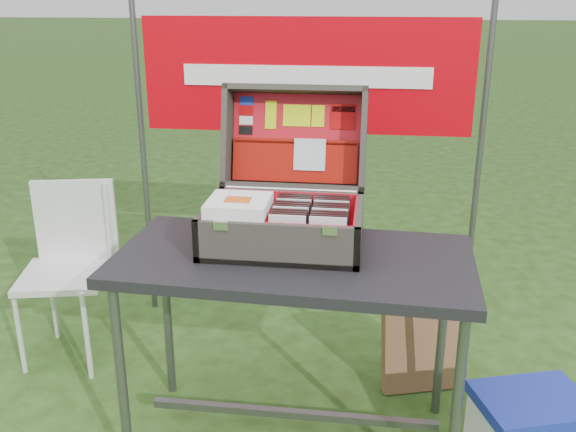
# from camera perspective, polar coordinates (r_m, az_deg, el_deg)

# --- Properties ---
(table) EXTENTS (1.30, 0.69, 0.80)m
(table) POSITION_cam_1_polar(r_m,az_deg,el_deg) (2.48, 0.46, -12.01)
(table) COLOR black
(table) RESTS_ON ground
(table_top) EXTENTS (1.30, 0.69, 0.04)m
(table_top) POSITION_cam_1_polar(r_m,az_deg,el_deg) (2.30, 0.48, -3.96)
(table_top) COLOR black
(table_top) RESTS_ON ground
(table_leg_fl) EXTENTS (0.04, 0.04, 0.76)m
(table_leg_fl) POSITION_cam_1_polar(r_m,az_deg,el_deg) (2.41, -14.54, -14.26)
(table_leg_fl) COLOR #59595B
(table_leg_fl) RESTS_ON ground
(table_leg_fr) EXTENTS (0.04, 0.04, 0.76)m
(table_leg_fr) POSITION_cam_1_polar(r_m,az_deg,el_deg) (2.28, 14.73, -16.42)
(table_leg_fr) COLOR #59595B
(table_leg_fr) RESTS_ON ground
(table_leg_bl) EXTENTS (0.04, 0.04, 0.76)m
(table_leg_bl) POSITION_cam_1_polar(r_m,az_deg,el_deg) (2.82, -10.68, -8.63)
(table_leg_bl) COLOR #59595B
(table_leg_bl) RESTS_ON ground
(table_leg_br) EXTENTS (0.04, 0.04, 0.76)m
(table_leg_br) POSITION_cam_1_polar(r_m,az_deg,el_deg) (2.71, 13.52, -10.07)
(table_leg_br) COLOR #59595B
(table_leg_br) RESTS_ON ground
(table_brace) EXTENTS (1.12, 0.03, 0.03)m
(table_brace) POSITION_cam_1_polar(r_m,az_deg,el_deg) (2.63, 0.44, -17.17)
(table_brace) COLOR #59595B
(table_brace) RESTS_ON ground
(suitcase) EXTENTS (0.57, 0.57, 0.53)m
(suitcase) POSITION_cam_1_polar(r_m,az_deg,el_deg) (2.35, -0.22, 3.94)
(suitcase) COLOR #403C37
(suitcase) RESTS_ON table
(suitcase_base_bottom) EXTENTS (0.57, 0.41, 0.02)m
(suitcase_base_bottom) POSITION_cam_1_polar(r_m,az_deg,el_deg) (2.38, -0.41, -2.37)
(suitcase_base_bottom) COLOR #403C37
(suitcase_base_bottom) RESTS_ON table_top
(suitcase_base_wall_front) EXTENTS (0.57, 0.02, 0.15)m
(suitcase_base_wall_front) POSITION_cam_1_polar(r_m,az_deg,el_deg) (2.17, -1.13, -2.64)
(suitcase_base_wall_front) COLOR #403C37
(suitcase_base_wall_front) RESTS_ON table_top
(suitcase_base_wall_back) EXTENTS (0.57, 0.02, 0.15)m
(suitcase_base_wall_back) POSITION_cam_1_polar(r_m,az_deg,el_deg) (2.53, 0.20, 0.62)
(suitcase_base_wall_back) COLOR #403C37
(suitcase_base_wall_back) RESTS_ON table_top
(suitcase_base_wall_left) EXTENTS (0.02, 0.41, 0.15)m
(suitcase_base_wall_left) POSITION_cam_1_polar(r_m,az_deg,el_deg) (2.41, -6.93, -0.58)
(suitcase_base_wall_left) COLOR #403C37
(suitcase_base_wall_left) RESTS_ON table_top
(suitcase_base_wall_right) EXTENTS (0.02, 0.41, 0.15)m
(suitcase_base_wall_right) POSITION_cam_1_polar(r_m,az_deg,el_deg) (2.33, 6.30, -1.19)
(suitcase_base_wall_right) COLOR #403C37
(suitcase_base_wall_right) RESTS_ON table_top
(suitcase_liner_floor) EXTENTS (0.53, 0.36, 0.01)m
(suitcase_liner_floor) POSITION_cam_1_polar(r_m,az_deg,el_deg) (2.37, -0.41, -2.05)
(suitcase_liner_floor) COLOR red
(suitcase_liner_floor) RESTS_ON suitcase_base_bottom
(suitcase_latch_left) EXTENTS (0.05, 0.01, 0.03)m
(suitcase_latch_left) POSITION_cam_1_polar(r_m,az_deg,el_deg) (2.17, -6.00, -0.86)
(suitcase_latch_left) COLOR silver
(suitcase_latch_left) RESTS_ON suitcase_base_wall_front
(suitcase_latch_right) EXTENTS (0.05, 0.01, 0.03)m
(suitcase_latch_right) POSITION_cam_1_polar(r_m,az_deg,el_deg) (2.12, 3.74, -1.32)
(suitcase_latch_right) COLOR silver
(suitcase_latch_right) RESTS_ON suitcase_base_wall_front
(suitcase_hinge) EXTENTS (0.52, 0.02, 0.02)m
(suitcase_hinge) POSITION_cam_1_polar(r_m,az_deg,el_deg) (2.52, 0.23, 2.36)
(suitcase_hinge) COLOR silver
(suitcase_hinge) RESTS_ON suitcase_base_wall_back
(suitcase_lid_back) EXTENTS (0.57, 0.12, 0.40)m
(suitcase_lid_back) POSITION_cam_1_polar(r_m,az_deg,el_deg) (2.66, 0.77, 6.90)
(suitcase_lid_back) COLOR #403C37
(suitcase_lid_back) RESTS_ON suitcase_base_wall_back
(suitcase_lid_rim_far) EXTENTS (0.57, 0.15, 0.06)m
(suitcase_lid_rim_far) POSITION_cam_1_polar(r_m,az_deg,el_deg) (2.61, 0.75, 11.21)
(suitcase_lid_rim_far) COLOR #403C37
(suitcase_lid_rim_far) RESTS_ON suitcase_lid_back
(suitcase_lid_rim_near) EXTENTS (0.57, 0.15, 0.06)m
(suitcase_lid_rim_near) POSITION_cam_1_polar(r_m,az_deg,el_deg) (2.60, 0.45, 2.68)
(suitcase_lid_rim_near) COLOR #403C37
(suitcase_lid_rim_near) RESTS_ON suitcase_lid_back
(suitcase_lid_rim_left) EXTENTS (0.02, 0.25, 0.44)m
(suitcase_lid_rim_left) POSITION_cam_1_polar(r_m,az_deg,el_deg) (2.64, -5.39, 7.09)
(suitcase_lid_rim_left) COLOR #403C37
(suitcase_lid_rim_left) RESTS_ON suitcase_lid_back
(suitcase_lid_rim_right) EXTENTS (0.02, 0.25, 0.44)m
(suitcase_lid_rim_right) POSITION_cam_1_polar(r_m,az_deg,el_deg) (2.58, 6.74, 6.73)
(suitcase_lid_rim_right) COLOR #403C37
(suitcase_lid_rim_right) RESTS_ON suitcase_lid_back
(suitcase_lid_liner) EXTENTS (0.52, 0.10, 0.35)m
(suitcase_lid_liner) POSITION_cam_1_polar(r_m,az_deg,el_deg) (2.65, 0.73, 6.91)
(suitcase_lid_liner) COLOR red
(suitcase_lid_liner) RESTS_ON suitcase_lid_back
(suitcase_liner_wall_front) EXTENTS (0.53, 0.01, 0.13)m
(suitcase_liner_wall_front) POSITION_cam_1_polar(r_m,az_deg,el_deg) (2.18, -1.08, -2.23)
(suitcase_liner_wall_front) COLOR red
(suitcase_liner_wall_front) RESTS_ON suitcase_base_bottom
(suitcase_liner_wall_back) EXTENTS (0.53, 0.01, 0.13)m
(suitcase_liner_wall_back) POSITION_cam_1_polar(r_m,az_deg,el_deg) (2.52, 0.16, 0.76)
(suitcase_liner_wall_back) COLOR red
(suitcase_liner_wall_back) RESTS_ON suitcase_base_bottom
(suitcase_liner_wall_left) EXTENTS (0.01, 0.36, 0.13)m
(suitcase_liner_wall_left) POSITION_cam_1_polar(r_m,az_deg,el_deg) (2.40, -6.61, -0.34)
(suitcase_liner_wall_left) COLOR red
(suitcase_liner_wall_left) RESTS_ON suitcase_base_bottom
(suitcase_liner_wall_right) EXTENTS (0.01, 0.36, 0.13)m
(suitcase_liner_wall_right) POSITION_cam_1_polar(r_m,az_deg,el_deg) (2.33, 5.96, -0.92)
(suitcase_liner_wall_right) COLOR red
(suitcase_liner_wall_right) RESTS_ON suitcase_base_bottom
(suitcase_lid_pocket) EXTENTS (0.51, 0.07, 0.17)m
(suitcase_lid_pocket) POSITION_cam_1_polar(r_m,az_deg,el_deg) (2.63, 0.61, 4.85)
(suitcase_lid_pocket) COLOR maroon
(suitcase_lid_pocket) RESTS_ON suitcase_lid_liner
(suitcase_pocket_edge) EXTENTS (0.50, 0.02, 0.02)m
(suitcase_pocket_edge) POSITION_cam_1_polar(r_m,az_deg,el_deg) (2.62, 0.66, 6.64)
(suitcase_pocket_edge) COLOR maroon
(suitcase_pocket_edge) RESTS_ON suitcase_lid_pocket
(suitcase_pocket_cd) EXTENTS (0.13, 0.04, 0.13)m
(suitcase_pocket_cd) POSITION_cam_1_polar(r_m,az_deg,el_deg) (2.60, 1.94, 5.48)
(suitcase_pocket_cd) COLOR silver
(suitcase_pocket_cd) RESTS_ON suitcase_lid_pocket
(lid_sticker_cc_a) EXTENTS (0.06, 0.01, 0.03)m
(lid_sticker_cc_a) POSITION_cam_1_polar(r_m,az_deg,el_deg) (2.68, -3.70, 10.18)
(lid_sticker_cc_a) COLOR #1933B2
(lid_sticker_cc_a) RESTS_ON suitcase_lid_liner
(lid_sticker_cc_b) EXTENTS (0.06, 0.01, 0.03)m
(lid_sticker_cc_b) POSITION_cam_1_polar(r_m,az_deg,el_deg) (2.68, -3.73, 9.33)
(lid_sticker_cc_b) COLOR #B40507
(lid_sticker_cc_b) RESTS_ON suitcase_lid_liner
(lid_sticker_cc_c) EXTENTS (0.06, 0.01, 0.03)m
(lid_sticker_cc_c) POSITION_cam_1_polar(r_m,az_deg,el_deg) (2.68, -3.75, 8.48)
(lid_sticker_cc_c) COLOR white
(lid_sticker_cc_c) RESTS_ON suitcase_lid_liner
(lid_sticker_cc_d) EXTENTS (0.06, 0.01, 0.03)m
(lid_sticker_cc_d) POSITION_cam_1_polar(r_m,az_deg,el_deg) (2.67, -3.78, 7.62)
(lid_sticker_cc_d) COLOR black
(lid_sticker_cc_d) RESTS_ON suitcase_lid_liner
(lid_card_neon_tall) EXTENTS (0.05, 0.03, 0.11)m
(lid_card_neon_tall) POSITION_cam_1_polar(r_m,az_deg,el_deg) (2.66, -1.54, 8.97)
(lid_card_neon_tall) COLOR #C8E60A
(lid_card_neon_tall) RESTS_ON suitcase_lid_liner
(lid_card_neon_main) EXTENTS (0.11, 0.02, 0.09)m
(lid_card_neon_main) POSITION_cam_1_polar(r_m,az_deg,el_deg) (2.65, 0.79, 8.92)
(lid_card_neon_main) COLOR #C8E60A
(lid_card_neon_main) RESTS_ON suitcase_lid_liner
(lid_card_neon_small) EXTENTS (0.05, 0.02, 0.09)m
(lid_card_neon_small) POSITION_cam_1_polar(r_m,az_deg,el_deg) (2.64, 2.69, 8.86)
(lid_card_neon_small) COLOR #C8E60A
(lid_card_neon_small) RESTS_ON suitcase_lid_liner
(lid_sticker_band) EXTENTS (0.10, 0.03, 0.10)m
(lid_sticker_band) POSITION_cam_1_polar(r_m,az_deg,el_deg) (2.63, 4.94, 8.79)
(lid_sticker_band) COLOR #B40507
(lid_sticker_band) RESTS_ON suitcase_lid_liner
(lid_sticker_band_bar) EXTENTS (0.09, 0.01, 0.02)m
(lid_sticker_band_bar) POSITION_cam_1_polar(r_m,az_deg,el_deg) (2.63, 4.97, 9.44)
(lid_sticker_band_bar) COLOR black
(lid_sticker_band_bar) RESTS_ON suitcase_lid_liner
(cd_left_0) EXTENTS (0.13, 0.01, 0.15)m
(cd_left_0) POSITION_cam_1_polar(r_m,az_deg,el_deg) (2.19, -0.07, -1.74)
(cd_left_0) COLOR silver
(cd_left_0) RESTS_ON suitcase_liner_floor
(cd_left_1) EXTENTS (0.13, 0.01, 0.15)m
(cd_left_1) POSITION_cam_1_polar(r_m,az_deg,el_deg) (2.22, 0.01, -1.54)
(cd_left_1) COLOR black
(cd_left_1) RESTS_ON suitcase_liner_floor
(cd_left_2) EXTENTS (0.13, 0.01, 0.15)m
(cd_left_2) POSITION_cam_1_polar(r_m,az_deg,el_deg) (2.24, 0.09, -1.33)
(cd_left_2) COLOR black
(cd_left_2) RESTS_ON suitcase_liner_floor
(cd_left_3) EXTENTS (0.13, 0.01, 0.15)m
(cd_left_3) POSITION_cam_1_polar(r_m,az_deg,el_deg) (2.26, 0.16, -1.13)
(cd_left_3) COLOR black
(cd_left_3) RESTS_ON suitcase_liner_floor
(cd_left_4) EXTENTS (0.13, 0.01, 0.15)m
(cd_left_4) POSITION_cam_1_polar(r_m,az_deg,el_deg) (2.28, 0.24, -0.93)
(cd_left_4) COLOR silver
(cd_left_4) RESTS_ON suitcase_liner_floor
(cd_left_5) EXTENTS (0.13, 0.01, 0.15)m
(cd_left_5) POSITION_cam_1_polar(r_m,az_deg,el_deg) (2.30, 0.31, -0.74)
(cd_left_5) COLOR black
(cd_left_5) RESTS_ON suitcase_liner_floor
(cd_left_6) EXTENTS (0.13, 0.01, 0.15)m
(cd_left_6) POSITION_cam_1_polar(r_m,az_deg,el_deg) (2.32, 0.38, -0.55)
(cd_left_6) COLOR black
(cd_left_6) RESTS_ON suitcase_liner_floor
(cd_left_7) EXTENTS (0.13, 0.01, 0.15)m
(cd_left_7) POSITION_cam_1_polar(r_m,az_deg,el_deg) (2.34, 0.45, -0.36)
(cd_left_7) COLOR black
(cd_left_7) RESTS_ON suitcase_liner_floor
(cd_left_8) EXTENTS (0.13, 0.01, 0.15)m
(cd_left_8) POSITION_cam_1_polar(r_m,az_deg,el_deg) (2.36, 0.52, -0.18)
(cd_left_8) COLOR silver
(cd_left_8) RESTS_ON suitcase_liner_floor
(cd_left_9) EXTENTS (0.13, 0.01, 0.15)m
(cd_left_9) POSITION_cam_1_polar(r_m,az_deg,el_deg) (2.38, 0.59, 0.00)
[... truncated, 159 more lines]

